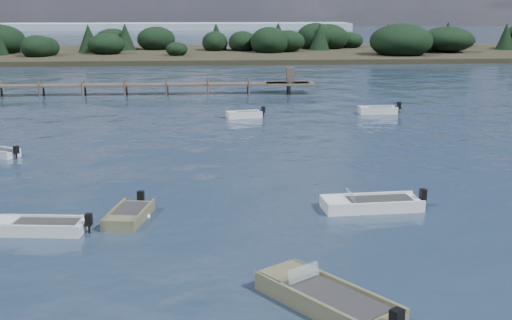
{
  "coord_description": "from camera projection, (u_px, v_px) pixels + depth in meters",
  "views": [
    {
      "loc": [
        -4.92,
        -19.2,
        9.07
      ],
      "look_at": [
        -2.29,
        14.0,
        1.0
      ],
      "focal_mm": 45.0,
      "sensor_mm": 36.0,
      "label": 1
    }
  ],
  "objects": [
    {
      "name": "ground",
      "position": [
        245.0,
        80.0,
        79.25
      ],
      "size": [
        400.0,
        400.0,
        0.0
      ],
      "primitive_type": "plane",
      "color": "#162435",
      "rests_on": "ground"
    },
    {
      "name": "dinghy_extra_a",
      "position": [
        129.0,
        217.0,
        27.75
      ],
      "size": [
        2.02,
        3.61,
        0.99
      ],
      "color": "olive",
      "rests_on": "ground"
    },
    {
      "name": "dinghy_mid_grey",
      "position": [
        39.0,
        229.0,
        26.28
      ],
      "size": [
        4.15,
        1.89,
        1.03
      ],
      "color": "silver",
      "rests_on": "ground"
    },
    {
      "name": "dinghy_mid_white_a",
      "position": [
        371.0,
        206.0,
        29.25
      ],
      "size": [
        4.85,
        1.93,
        1.13
      ],
      "color": "silver",
      "rests_on": "ground"
    },
    {
      "name": "tender_far_white",
      "position": [
        244.0,
        116.0,
        52.9
      ],
      "size": [
        3.29,
        1.67,
        1.1
      ],
      "color": "silver",
      "rests_on": "ground"
    },
    {
      "name": "dinghy_near_olive",
      "position": [
        327.0,
        302.0,
        19.74
      ],
      "size": [
        4.24,
        4.98,
        1.27
      ],
      "color": "olive",
      "rests_on": "ground"
    },
    {
      "name": "tender_far_grey_b",
      "position": [
        378.0,
        112.0,
        54.94
      ],
      "size": [
        3.6,
        1.31,
        1.23
      ],
      "color": "silver",
      "rests_on": "ground"
    },
    {
      "name": "buoy_c",
      "position": [
        147.0,
        217.0,
        28.18
      ],
      "size": [
        0.32,
        0.32,
        0.32
      ],
      "primitive_type": "sphere",
      "color": "white",
      "rests_on": "ground"
    },
    {
      "name": "jetty",
      "position": [
        41.0,
        86.0,
        65.72
      ],
      "size": [
        64.5,
        3.2,
        3.4
      ],
      "color": "brown",
      "rests_on": "ground"
    },
    {
      "name": "far_headland",
      "position": [
        365.0,
        44.0,
        119.46
      ],
      "size": [
        190.0,
        40.0,
        5.8
      ],
      "color": "black",
      "rests_on": "ground"
    }
  ]
}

